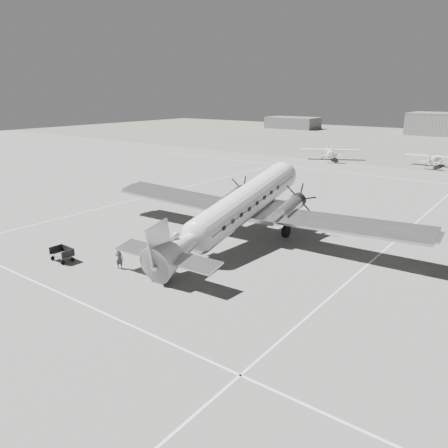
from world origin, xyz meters
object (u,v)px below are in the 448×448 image
at_px(light_plane_left, 330,154).
at_px(baggage_cart_far, 62,254).
at_px(passenger, 177,242).
at_px(light_plane_right, 434,161).
at_px(ramp_agent, 167,246).
at_px(shed_secondary, 293,123).
at_px(ground_crew, 119,258).
at_px(dc3_airliner, 238,210).
at_px(baggage_cart_near, 152,253).

relative_size(light_plane_left, baggage_cart_far, 5.81).
bearing_deg(passenger, light_plane_right, 8.06).
distance_m(light_plane_right, ramp_agent, 60.44).
bearing_deg(ramp_agent, passenger, -5.33).
relative_size(shed_secondary, light_plane_left, 1.64).
xyz_separation_m(shed_secondary, ground_crew, (52.51, -123.89, -1.19)).
relative_size(baggage_cart_far, passenger, 1.06).
distance_m(shed_secondary, dc3_airliner, 127.00).
bearing_deg(ground_crew, passenger, -126.03).
xyz_separation_m(baggage_cart_far, passenger, (5.87, 6.68, 0.36)).
height_order(shed_secondary, ramp_agent, shed_secondary).
relative_size(baggage_cart_near, ground_crew, 1.03).
height_order(baggage_cart_near, baggage_cart_far, baggage_cart_far).
bearing_deg(passenger, dc3_airliner, -12.94).
bearing_deg(dc3_airliner, baggage_cart_far, -128.74).
bearing_deg(light_plane_left, baggage_cart_near, -107.91).
xyz_separation_m(shed_secondary, ramp_agent, (53.66, -120.09, -1.07)).
bearing_deg(light_plane_right, baggage_cart_near, -97.08).
height_order(dc3_airliner, baggage_cart_near, dc3_airliner).
distance_m(light_plane_left, ground_crew, 61.39).
relative_size(light_plane_left, ramp_agent, 5.90).
xyz_separation_m(shed_secondary, light_plane_right, (60.35, -60.01, -0.94)).
bearing_deg(baggage_cart_near, dc3_airliner, 42.06).
bearing_deg(light_plane_right, light_plane_left, -169.79).
relative_size(shed_secondary, baggage_cart_far, 9.54).
bearing_deg(ramp_agent, ground_crew, 155.05).
distance_m(shed_secondary, ground_crew, 134.56).
bearing_deg(shed_secondary, ramp_agent, -65.92).
relative_size(dc3_airliner, passenger, 17.43).
relative_size(shed_secondary, baggage_cart_near, 10.78).
bearing_deg(baggage_cart_far, dc3_airliner, 56.16).
relative_size(dc3_airliner, baggage_cart_far, 16.52).
bearing_deg(baggage_cart_far, ground_crew, 21.20).
relative_size(ground_crew, ramp_agent, 0.87).
bearing_deg(passenger, baggage_cart_far, 153.30).
distance_m(light_plane_left, ramp_agent, 57.86).
bearing_deg(ground_crew, ramp_agent, -130.64).
bearing_deg(light_plane_left, ground_crew, -108.89).
bearing_deg(shed_secondary, baggage_cart_far, -69.18).
distance_m(shed_secondary, baggage_cart_far, 134.31).
bearing_deg(passenger, ramp_agent, -162.65).
xyz_separation_m(dc3_airliner, baggage_cart_far, (-8.46, -11.64, -2.44)).
bearing_deg(shed_secondary, baggage_cart_near, -66.34).
height_order(baggage_cart_near, ramp_agent, ramp_agent).
distance_m(baggage_cart_near, ground_crew, 2.87).
relative_size(baggage_cart_near, baggage_cart_far, 0.88).
bearing_deg(baggage_cart_far, light_plane_left, 97.18).
xyz_separation_m(baggage_cart_far, ground_crew, (4.77, 1.65, 0.28)).
xyz_separation_m(dc3_airliner, baggage_cart_near, (-3.14, -7.20, -2.50)).
bearing_deg(light_plane_right, passenger, -96.81).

